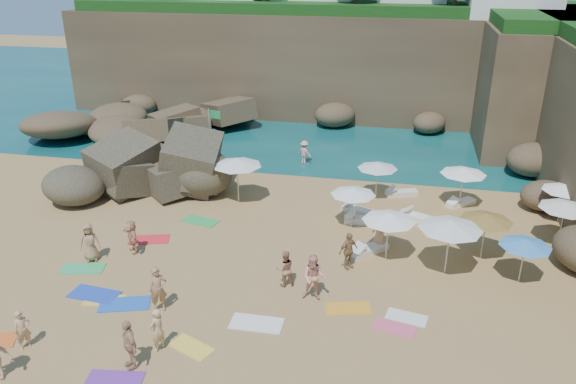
% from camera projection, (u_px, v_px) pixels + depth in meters
% --- Properties ---
extents(ground, '(120.00, 120.00, 0.00)m').
position_uv_depth(ground, '(230.00, 256.00, 24.79)').
color(ground, tan).
rests_on(ground, ground).
extents(seawater, '(120.00, 120.00, 0.00)m').
position_uv_depth(seawater, '(326.00, 96.00, 51.74)').
color(seawater, '#0C4751').
rests_on(seawater, ground).
extents(cliff_back, '(44.00, 8.00, 8.00)m').
position_uv_depth(cliff_back, '(343.00, 63.00, 45.28)').
color(cliff_back, brown).
rests_on(cliff_back, ground).
extents(cliff_corner, '(10.00, 12.00, 8.00)m').
position_uv_depth(cliff_corner, '(555.00, 85.00, 38.00)').
color(cliff_corner, brown).
rests_on(cliff_corner, ground).
extents(rock_promontory, '(12.00, 7.00, 2.00)m').
position_uv_depth(rock_promontory, '(151.00, 134.00, 41.21)').
color(rock_promontory, brown).
rests_on(rock_promontory, ground).
extents(marina_masts, '(3.10, 0.10, 6.00)m').
position_uv_depth(marina_masts, '(156.00, 57.00, 53.61)').
color(marina_masts, white).
rests_on(marina_masts, ground).
extents(rock_outcrop, '(9.16, 8.17, 3.02)m').
position_uv_depth(rock_outcrop, '(157.00, 189.00, 31.80)').
color(rock_outcrop, brown).
rests_on(rock_outcrop, ground).
extents(flag_pole, '(0.79, 0.23, 4.10)m').
position_uv_depth(flag_pole, '(212.00, 134.00, 32.61)').
color(flag_pole, silver).
rests_on(flag_pole, ground).
extents(parasol_0, '(2.60, 2.60, 2.46)m').
position_uv_depth(parasol_0, '(237.00, 162.00, 29.30)').
color(parasol_0, silver).
rests_on(parasol_0, ground).
extents(parasol_1, '(2.35, 2.35, 2.22)m').
position_uv_depth(parasol_1, '(464.00, 171.00, 28.73)').
color(parasol_1, silver).
rests_on(parasol_1, ground).
extents(parasol_2, '(2.16, 2.16, 2.04)m').
position_uv_depth(parasol_2, '(378.00, 166.00, 29.88)').
color(parasol_2, silver).
rests_on(parasol_2, ground).
extents(parasol_3, '(2.13, 2.13, 2.01)m').
position_uv_depth(parasol_3, '(565.00, 188.00, 27.19)').
color(parasol_3, silver).
rests_on(parasol_3, ground).
extents(parasol_6, '(2.26, 2.26, 2.14)m').
position_uv_depth(parasol_6, '(487.00, 217.00, 23.90)').
color(parasol_6, silver).
rests_on(parasol_6, ground).
extents(parasol_7, '(2.18, 2.18, 2.06)m').
position_uv_depth(parasol_7, '(353.00, 191.00, 26.68)').
color(parasol_7, silver).
rests_on(parasol_7, ground).
extents(parasol_8, '(2.33, 2.33, 2.20)m').
position_uv_depth(parasol_8, '(566.00, 205.00, 24.92)').
color(parasol_8, silver).
rests_on(parasol_8, ground).
extents(parasol_9, '(2.62, 2.62, 2.47)m').
position_uv_depth(parasol_9, '(451.00, 224.00, 22.62)').
color(parasol_9, silver).
rests_on(parasol_9, ground).
extents(parasol_10, '(2.06, 2.06, 1.95)m').
position_uv_depth(parasol_10, '(526.00, 243.00, 22.20)').
color(parasol_10, silver).
rests_on(parasol_10, ground).
extents(parasol_11, '(2.32, 2.32, 2.19)m').
position_uv_depth(parasol_11, '(389.00, 217.00, 23.84)').
color(parasol_11, silver).
rests_on(parasol_11, ground).
extents(lounger_0, '(1.84, 1.13, 0.27)m').
position_uv_depth(lounger_0, '(402.00, 193.00, 30.87)').
color(lounger_0, silver).
rests_on(lounger_0, ground).
extents(lounger_1, '(1.74, 1.09, 0.26)m').
position_uv_depth(lounger_1, '(358.00, 210.00, 28.83)').
color(lounger_1, white).
rests_on(lounger_1, ground).
extents(lounger_2, '(1.61, 1.47, 0.25)m').
position_uv_depth(lounger_2, '(461.00, 203.00, 29.69)').
color(lounger_2, white).
rests_on(lounger_2, ground).
extents(lounger_3, '(1.89, 0.77, 0.29)m').
position_uv_depth(lounger_3, '(363.00, 220.00, 27.74)').
color(lounger_3, white).
rests_on(lounger_3, ground).
extents(lounger_4, '(2.03, 1.41, 0.30)m').
position_uv_depth(lounger_4, '(418.00, 218.00, 27.97)').
color(lounger_4, white).
rests_on(lounger_4, ground).
extents(lounger_5, '(1.76, 1.72, 0.29)m').
position_uv_depth(lounger_5, '(369.00, 250.00, 25.04)').
color(lounger_5, silver).
rests_on(lounger_5, ground).
extents(towel_0, '(2.02, 1.15, 0.03)m').
position_uv_depth(towel_0, '(94.00, 294.00, 22.02)').
color(towel_0, '#2245BA').
rests_on(towel_0, ground).
extents(towel_3, '(1.94, 1.27, 0.03)m').
position_uv_depth(towel_3, '(83.00, 268.00, 23.81)').
color(towel_3, '#33B364').
rests_on(towel_3, ground).
extents(towel_4, '(1.71, 1.32, 0.03)m').
position_uv_depth(towel_4, '(192.00, 347.00, 19.10)').
color(towel_4, yellow).
rests_on(towel_4, ground).
extents(towel_5, '(1.91, 0.98, 0.03)m').
position_uv_depth(towel_5, '(257.00, 323.00, 20.32)').
color(towel_5, white).
rests_on(towel_5, ground).
extents(towel_6, '(1.89, 1.14, 0.03)m').
position_uv_depth(towel_6, '(114.00, 380.00, 17.63)').
color(towel_6, purple).
rests_on(towel_6, ground).
extents(towel_7, '(2.02, 1.40, 0.03)m').
position_uv_depth(towel_7, '(149.00, 240.00, 26.17)').
color(towel_7, red).
rests_on(towel_7, ground).
extents(towel_8, '(2.11, 1.49, 0.03)m').
position_uv_depth(towel_8, '(125.00, 304.00, 21.42)').
color(towel_8, blue).
rests_on(towel_8, ground).
extents(towel_9, '(1.65, 1.07, 0.03)m').
position_uv_depth(towel_9, '(394.00, 328.00, 20.06)').
color(towel_9, '#E65974').
rests_on(towel_9, ground).
extents(towel_10, '(1.85, 1.23, 0.03)m').
position_uv_depth(towel_10, '(348.00, 308.00, 21.17)').
color(towel_10, orange).
rests_on(towel_10, ground).
extents(towel_11, '(1.95, 1.28, 0.03)m').
position_uv_depth(towel_11, '(200.00, 221.00, 27.96)').
color(towel_11, green).
rests_on(towel_11, ground).
extents(towel_12, '(1.64, 1.00, 0.03)m').
position_uv_depth(towel_12, '(104.00, 300.00, 21.65)').
color(towel_12, yellow).
rests_on(towel_12, ground).
extents(towel_13, '(1.59, 1.01, 0.03)m').
position_uv_depth(towel_13, '(407.00, 317.00, 20.65)').
color(towel_13, white).
rests_on(towel_13, ground).
extents(person_stand_0, '(0.60, 0.64, 1.46)m').
position_uv_depth(person_stand_0, '(22.00, 330.00, 18.83)').
color(person_stand_0, tan).
rests_on(person_stand_0, ground).
extents(person_stand_1, '(0.92, 0.84, 1.54)m').
position_uv_depth(person_stand_1, '(285.00, 269.00, 22.36)').
color(person_stand_1, '#AE7457').
rests_on(person_stand_1, ground).
extents(person_stand_2, '(1.03, 0.79, 1.49)m').
position_uv_depth(person_stand_2, '(304.00, 152.00, 35.26)').
color(person_stand_2, '#F5A38B').
rests_on(person_stand_2, ground).
extents(person_stand_3, '(0.96, 0.98, 1.66)m').
position_uv_depth(person_stand_3, '(348.00, 251.00, 23.57)').
color(person_stand_3, '#9A754D').
rests_on(person_stand_3, ground).
extents(person_stand_4, '(0.85, 1.00, 1.80)m').
position_uv_depth(person_stand_4, '(380.00, 229.00, 25.21)').
color(person_stand_4, tan).
rests_on(person_stand_4, ground).
extents(person_stand_5, '(1.44, 0.91, 1.50)m').
position_uv_depth(person_stand_5, '(153.00, 162.00, 33.64)').
color(person_stand_5, tan).
rests_on(person_stand_5, ground).
extents(person_stand_6, '(0.57, 0.68, 1.61)m').
position_uv_depth(person_stand_6, '(157.00, 330.00, 18.71)').
color(person_stand_6, '#E0B77F').
rests_on(person_stand_6, ground).
extents(person_lie_1, '(1.95, 1.99, 0.43)m').
position_uv_depth(person_lie_1, '(131.00, 361.00, 18.15)').
color(person_lie_1, tan).
rests_on(person_lie_1, ground).
extents(person_lie_2, '(1.54, 1.92, 0.46)m').
position_uv_depth(person_lie_2, '(92.00, 256.00, 24.38)').
color(person_lie_2, '#A77B53').
rests_on(person_lie_2, ground).
extents(person_lie_3, '(2.06, 2.06, 0.40)m').
position_uv_depth(person_lie_3, '(133.00, 248.00, 25.08)').
color(person_lie_3, tan).
rests_on(person_lie_3, ground).
extents(person_lie_4, '(1.47, 1.87, 0.43)m').
position_uv_depth(person_lie_4, '(160.00, 305.00, 21.00)').
color(person_lie_4, '#A17450').
rests_on(person_lie_4, ground).
extents(person_lie_5, '(0.93, 1.88, 0.71)m').
position_uv_depth(person_lie_5, '(314.00, 291.00, 21.62)').
color(person_lie_5, '#EA9D85').
rests_on(person_lie_5, ground).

